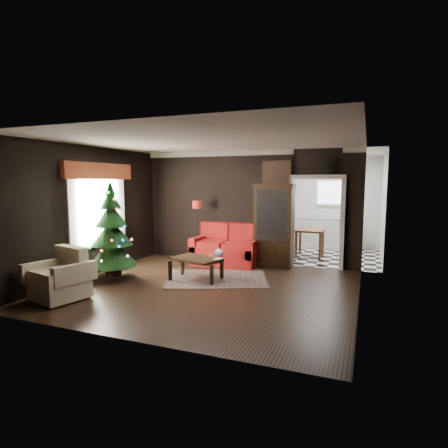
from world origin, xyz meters
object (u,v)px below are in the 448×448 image
at_px(coffee_table, 196,269).
at_px(floor_lamp, 197,229).
at_px(armchair, 59,274).
at_px(christmas_tree, 112,230).
at_px(wall_clock, 328,167).
at_px(kitchen_table, 310,243).
at_px(teapot, 219,253).
at_px(curio_cabinet, 274,227).
at_px(loveseat, 226,244).

bearing_deg(coffee_table, floor_lamp, 114.94).
bearing_deg(armchair, christmas_tree, 104.90).
xyz_separation_m(wall_clock, kitchen_table, (-0.55, 1.25, -2.00)).
bearing_deg(floor_lamp, teapot, -49.90).
bearing_deg(floor_lamp, curio_cabinet, 5.14).
relative_size(coffee_table, wall_clock, 3.19).
bearing_deg(wall_clock, christmas_tree, -147.78).
relative_size(loveseat, christmas_tree, 0.88).
bearing_deg(loveseat, wall_clock, 9.66).
bearing_deg(teapot, kitchen_table, 64.14).
distance_m(floor_lamp, armchair, 3.78).
bearing_deg(armchair, kitchen_table, 71.01).
relative_size(curio_cabinet, coffee_table, 1.86).
bearing_deg(curio_cabinet, christmas_tree, -140.26).
bearing_deg(kitchen_table, teapot, -115.86).
distance_m(teapot, wall_clock, 3.21).
xyz_separation_m(armchair, kitchen_table, (3.51, 5.26, -0.09)).
xyz_separation_m(floor_lamp, christmas_tree, (-0.90, -2.20, 0.22)).
bearing_deg(teapot, wall_clock, 41.00).
distance_m(loveseat, coffee_table, 1.60).
distance_m(curio_cabinet, wall_clock, 1.88).
distance_m(floor_lamp, kitchen_table, 3.10).
bearing_deg(kitchen_table, curio_cabinet, -114.44).
relative_size(christmas_tree, teapot, 9.85).
relative_size(floor_lamp, kitchen_table, 1.93).
height_order(curio_cabinet, christmas_tree, christmas_tree).
bearing_deg(floor_lamp, loveseat, -3.09).
height_order(armchair, teapot, armchair).
xyz_separation_m(loveseat, armchair, (-1.71, -3.61, -0.04)).
bearing_deg(kitchen_table, armchair, -123.72).
bearing_deg(teapot, armchair, -132.22).
distance_m(coffee_table, teapot, 0.57).
xyz_separation_m(curio_cabinet, teapot, (-0.80, -1.56, -0.39)).
bearing_deg(armchair, wall_clock, 59.37).
bearing_deg(loveseat, armchair, -115.34).
bearing_deg(wall_clock, kitchen_table, 113.75).
xyz_separation_m(armchair, teapot, (2.06, 2.27, 0.10)).
height_order(wall_clock, kitchen_table, wall_clock).
distance_m(loveseat, kitchen_table, 2.45).
height_order(christmas_tree, wall_clock, wall_clock).
bearing_deg(loveseat, coffee_table, -92.01).
relative_size(loveseat, curio_cabinet, 0.89).
distance_m(teapot, kitchen_table, 3.32).
height_order(teapot, wall_clock, wall_clock).
distance_m(christmas_tree, kitchen_table, 5.23).
height_order(loveseat, curio_cabinet, curio_cabinet).
height_order(armchair, wall_clock, wall_clock).
bearing_deg(christmas_tree, curio_cabinet, 39.74).
bearing_deg(christmas_tree, loveseat, 51.60).
xyz_separation_m(christmas_tree, coffee_table, (1.66, 0.58, -0.81)).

